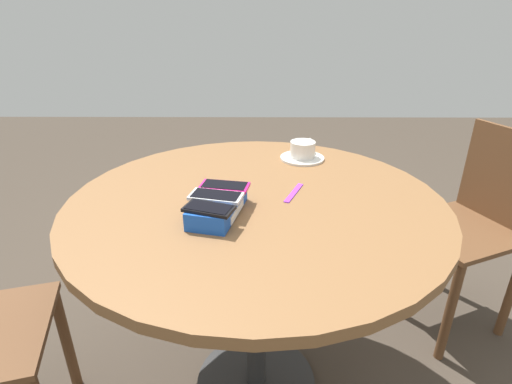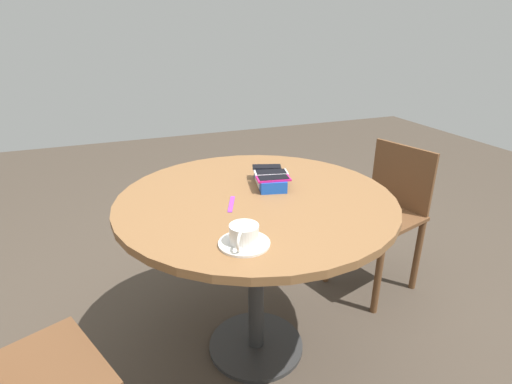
# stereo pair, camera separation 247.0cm
# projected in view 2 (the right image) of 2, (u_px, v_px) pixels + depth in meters

# --- Properties ---
(ground_plane) EXTENTS (8.00, 8.00, 0.00)m
(ground_plane) POSITION_uv_depth(u_px,v_px,m) (256.00, 346.00, 1.88)
(ground_plane) COLOR #42382D
(round_table) EXTENTS (1.10, 1.10, 0.77)m
(round_table) POSITION_uv_depth(u_px,v_px,m) (256.00, 221.00, 1.62)
(round_table) COLOR #2D2D2D
(round_table) RESTS_ON ground_plane
(phone_box) EXTENTS (0.24, 0.15, 0.05)m
(phone_box) POSITION_uv_depth(u_px,v_px,m) (270.00, 179.00, 1.69)
(phone_box) COLOR blue
(phone_box) RESTS_ON round_table
(phone_black) EXTENTS (0.10, 0.14, 0.01)m
(phone_black) POSITION_uv_depth(u_px,v_px,m) (267.00, 167.00, 1.75)
(phone_black) COLOR black
(phone_black) RESTS_ON phone_box
(phone_white) EXTENTS (0.10, 0.15, 0.01)m
(phone_white) POSITION_uv_depth(u_px,v_px,m) (271.00, 173.00, 1.68)
(phone_white) COLOR silver
(phone_white) RESTS_ON phone_box
(phone_magenta) EXTENTS (0.09, 0.15, 0.01)m
(phone_magenta) POSITION_uv_depth(u_px,v_px,m) (273.00, 178.00, 1.62)
(phone_magenta) COLOR #D11975
(phone_magenta) RESTS_ON phone_box
(saucer) EXTENTS (0.16, 0.16, 0.01)m
(saucer) POSITION_uv_depth(u_px,v_px,m) (244.00, 243.00, 1.23)
(saucer) COLOR silver
(saucer) RESTS_ON round_table
(coffee_cup) EXTENTS (0.11, 0.09, 0.06)m
(coffee_cup) POSITION_uv_depth(u_px,v_px,m) (244.00, 234.00, 1.22)
(coffee_cup) COLOR silver
(coffee_cup) RESTS_ON saucer
(lanyard_strap) EXTENTS (0.14, 0.07, 0.00)m
(lanyard_strap) POSITION_uv_depth(u_px,v_px,m) (231.00, 204.00, 1.51)
(lanyard_strap) COLOR purple
(lanyard_strap) RESTS_ON round_table
(chair_far_side) EXTENTS (0.48, 0.48, 0.80)m
(chair_far_side) POSITION_uv_depth(u_px,v_px,m) (383.00, 215.00, 2.20)
(chair_far_side) COLOR brown
(chair_far_side) RESTS_ON ground_plane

